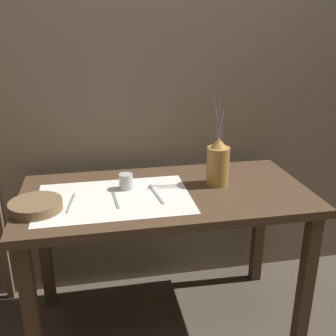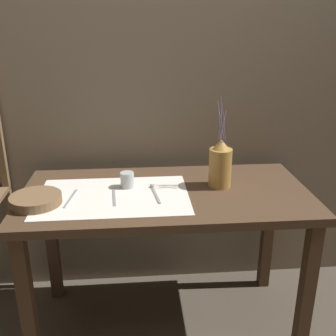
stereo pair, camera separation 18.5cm
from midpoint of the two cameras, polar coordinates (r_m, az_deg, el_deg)
ground_plane at (r=2.32m, az=2.17°, el=-21.45°), size 12.00×12.00×0.00m
stone_wall_back at (r=2.21m, az=1.15°, el=11.29°), size 7.00×0.06×2.40m
wooden_table at (r=1.94m, az=2.43°, el=-6.35°), size 1.39×0.68×0.78m
linen_cloth at (r=1.84m, az=-5.10°, el=-4.16°), size 0.70×0.45×0.00m
pitcher_with_flowers at (r=1.94m, az=10.31°, el=0.41°), size 0.11×0.11×0.45m
wooden_bowl at (r=1.82m, az=-15.90°, el=-4.54°), size 0.23×0.23×0.04m
glass_tumbler_near at (r=1.92m, az=-3.22°, el=-1.78°), size 0.07×0.07×0.08m
fork_outer at (r=1.84m, az=-11.22°, el=-4.42°), size 0.04×0.20×0.00m
fork_inner at (r=1.83m, az=-4.95°, el=-4.23°), size 0.02×0.20×0.00m
spoon_inner at (r=1.89m, az=0.67°, el=-3.20°), size 0.04×0.21×0.02m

